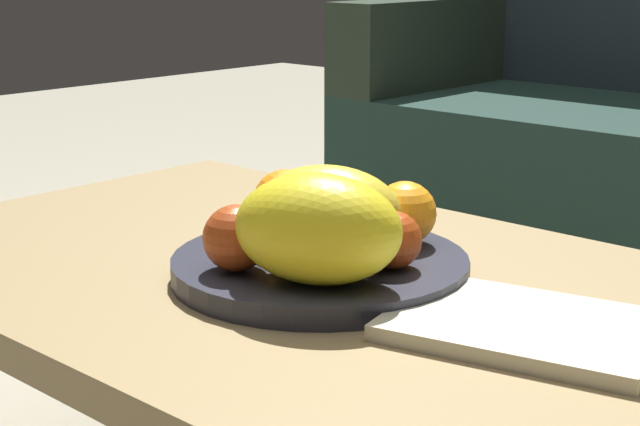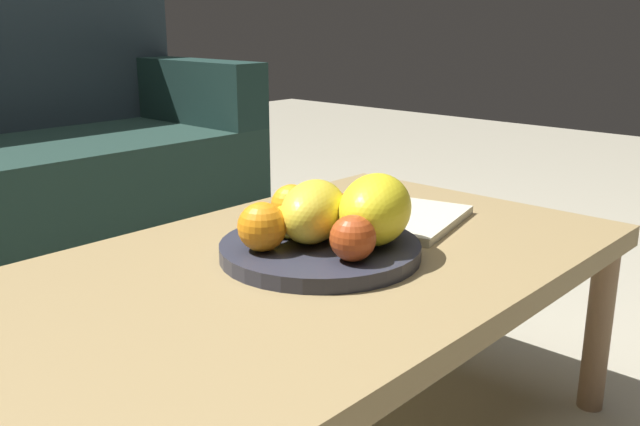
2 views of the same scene
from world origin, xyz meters
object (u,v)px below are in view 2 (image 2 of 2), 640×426
apple_left (344,211)px  orange_front (292,205)px  apple_front (353,238)px  melon_large_front (313,211)px  banana_bunch (293,223)px  orange_left (262,227)px  fruit_bowl (320,249)px  coffee_table (309,281)px  magazine (410,219)px  melon_smaller_beside (375,209)px

apple_left → orange_front: bearing=120.4°
apple_front → apple_left: 0.17m
melon_large_front → banana_bunch: size_ratio=1.00×
orange_front → apple_left: orange_front is taller
orange_front → orange_left: size_ratio=0.94×
fruit_bowl → banana_bunch: 0.06m
fruit_bowl → apple_front: bearing=-108.3°
apple_front → orange_front: bearing=70.6°
coffee_table → banana_bunch: 0.10m
banana_bunch → magazine: banana_bunch is taller
fruit_bowl → apple_left: apple_left is taller
coffee_table → apple_left: 0.14m
orange_left → melon_smaller_beside: bearing=-35.4°
coffee_table → magazine: bearing=-0.9°
fruit_bowl → apple_front: 0.11m
orange_left → apple_left: size_ratio=1.26×
apple_left → melon_large_front: bearing=-174.6°
coffee_table → orange_front: orange_front is taller
melon_large_front → orange_left: (-0.09, 0.03, -0.01)m
fruit_bowl → melon_smaller_beside: melon_smaller_beside is taller
melon_smaller_beside → orange_left: 0.19m
orange_left → banana_bunch: 0.08m
melon_large_front → banana_bunch: bearing=106.7°
melon_large_front → banana_bunch: (-0.01, 0.04, -0.02)m
coffee_table → banana_bunch: (0.01, 0.04, 0.09)m
orange_left → apple_left: (0.18, -0.02, -0.01)m
orange_front → apple_left: bearing=-59.6°
orange_front → orange_left: 0.14m
magazine → apple_left: bearing=160.1°
melon_smaller_beside → melon_large_front: bearing=126.2°
melon_smaller_beside → orange_front: size_ratio=2.37×
orange_left → magazine: bearing=-6.0°
coffee_table → apple_left: bearing=8.3°
banana_bunch → orange_front: bearing=47.0°
fruit_bowl → banana_bunch: size_ratio=1.99×
melon_large_front → orange_left: 0.09m
coffee_table → orange_front: size_ratio=15.16×
fruit_bowl → apple_front: size_ratio=4.64×
melon_smaller_beside → coffee_table: bearing=136.1°
orange_left → apple_left: orange_left is taller
apple_front → orange_left: bearing=113.8°
fruit_bowl → apple_left: (0.09, 0.02, 0.04)m
melon_large_front → orange_front: 0.10m
orange_left → apple_left: 0.18m
melon_large_front → magazine: bearing=-2.5°
orange_left → magazine: (0.35, -0.04, -0.06)m
orange_left → banana_bunch: size_ratio=0.47×
coffee_table → melon_large_front: (0.02, 0.01, 0.12)m
orange_front → apple_front: 0.21m
fruit_bowl → orange_front: 0.12m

